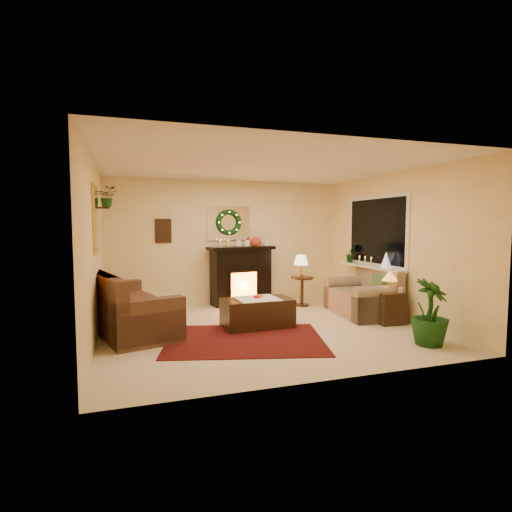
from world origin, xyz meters
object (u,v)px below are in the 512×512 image
object	(u,v)px
end_table_square	(389,307)
coffee_table	(257,315)
sofa	(129,304)
fireplace	(241,278)
side_table_round	(302,290)
loveseat	(361,292)

from	to	relation	value
end_table_square	coffee_table	size ratio (longest dim) A/B	0.48
sofa	fireplace	world-z (taller)	fireplace
fireplace	side_table_round	size ratio (longest dim) A/B	2.09
fireplace	coffee_table	world-z (taller)	fireplace
loveseat	end_table_square	bearing A→B (deg)	-76.46
loveseat	sofa	bearing A→B (deg)	-176.36
side_table_round	coffee_table	world-z (taller)	side_table_round
loveseat	side_table_round	size ratio (longest dim) A/B	2.50
side_table_round	end_table_square	xyz separation A→B (m)	(0.79, -1.79, -0.05)
end_table_square	coffee_table	distance (m)	2.26
loveseat	end_table_square	size ratio (longest dim) A/B	2.81
coffee_table	fireplace	bearing A→B (deg)	80.08
loveseat	side_table_round	bearing A→B (deg)	128.54
sofa	coffee_table	world-z (taller)	sofa
sofa	side_table_round	world-z (taller)	sofa
sofa	fireplace	size ratio (longest dim) A/B	1.75
loveseat	coffee_table	size ratio (longest dim) A/B	1.34
fireplace	coffee_table	distance (m)	1.98
fireplace	coffee_table	xyz separation A→B (m)	(-0.28, -1.93, -0.34)
sofa	fireplace	distance (m)	2.72
sofa	end_table_square	xyz separation A→B (m)	(4.20, -0.86, -0.16)
side_table_round	end_table_square	world-z (taller)	side_table_round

